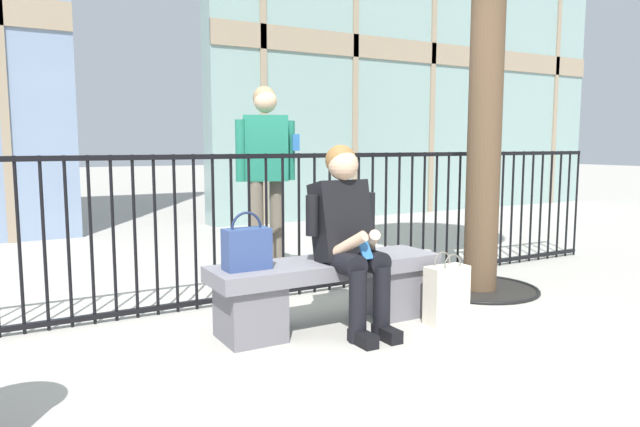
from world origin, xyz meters
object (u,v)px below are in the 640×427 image
seated_person_with_phone (348,232)px  bystander_at_railing (266,169)px  shopping_bag (447,294)px  stone_bench (327,286)px  handbag_on_bench (247,248)px

seated_person_with_phone → bystander_at_railing: 1.50m
shopping_bag → stone_bench: bearing=153.9°
handbag_on_bench → bystander_at_railing: 1.59m
handbag_on_bench → shopping_bag: 1.41m
stone_bench → shopping_bag: (0.73, -0.36, -0.07)m
handbag_on_bench → bystander_at_railing: (0.74, 1.34, 0.42)m
stone_bench → seated_person_with_phone: size_ratio=1.32×
shopping_bag → bystander_at_railing: 1.95m
stone_bench → shopping_bag: 0.82m
seated_person_with_phone → stone_bench: bearing=122.5°
bystander_at_railing → handbag_on_bench: bearing=-119.1°
stone_bench → bystander_at_railing: (0.16, 1.33, 0.73)m
shopping_bag → bystander_at_railing: bystander_at_railing is taller
seated_person_with_phone → shopping_bag: bearing=-19.5°
stone_bench → handbag_on_bench: handbag_on_bench is taller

